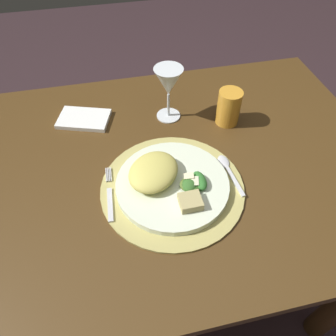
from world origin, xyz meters
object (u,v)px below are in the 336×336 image
(wine_glass, at_px, (168,83))
(amber_tumbler, at_px, (229,107))
(spoon, at_px, (227,168))
(fork, at_px, (110,196))
(dining_table, at_px, (163,196))
(napkin, at_px, (84,119))
(dinner_plate, at_px, (172,184))

(wine_glass, height_order, amber_tumbler, wine_glass)
(spoon, bearing_deg, fork, -175.23)
(dining_table, bearing_deg, fork, -149.71)
(napkin, height_order, amber_tumbler, amber_tumbler)
(wine_glass, relative_size, amber_tumbler, 1.55)
(dining_table, distance_m, fork, 0.24)
(spoon, xyz_separation_m, napkin, (-0.35, 0.28, -0.00))
(wine_glass, bearing_deg, fork, -127.09)
(spoon, height_order, napkin, same)
(spoon, bearing_deg, dining_table, 158.81)
(dinner_plate, height_order, amber_tumbler, amber_tumbler)
(dinner_plate, relative_size, fork, 1.70)
(dinner_plate, distance_m, wine_glass, 0.30)
(wine_glass, xyz_separation_m, amber_tumbler, (0.17, -0.06, -0.06))
(dinner_plate, relative_size, amber_tumbler, 2.65)
(dinner_plate, bearing_deg, fork, 178.93)
(spoon, xyz_separation_m, amber_tumbler, (0.06, 0.18, 0.04))
(fork, relative_size, amber_tumbler, 1.56)
(fork, height_order, spoon, spoon)
(dining_table, bearing_deg, amber_tumbler, 29.03)
(fork, xyz_separation_m, wine_glass, (0.21, 0.27, 0.11))
(spoon, relative_size, amber_tumbler, 1.36)
(fork, relative_size, napkin, 1.10)
(dining_table, height_order, wine_glass, wine_glass)
(fork, bearing_deg, wine_glass, 52.91)
(napkin, xyz_separation_m, amber_tumbler, (0.42, -0.10, 0.05))
(dinner_plate, height_order, spoon, dinner_plate)
(spoon, relative_size, napkin, 0.95)
(wine_glass, bearing_deg, dining_table, -107.07)
(dining_table, bearing_deg, napkin, 131.96)
(dinner_plate, distance_m, amber_tumbler, 0.31)
(napkin, relative_size, amber_tumbler, 1.42)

